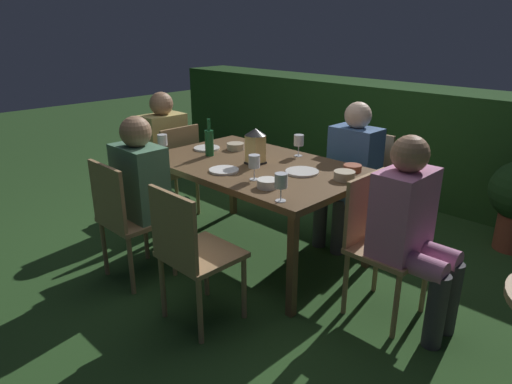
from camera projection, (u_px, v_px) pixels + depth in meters
ground_plane at (256, 253)px, 3.63m from camera, size 16.00×16.00×0.00m
dining_table at (256, 171)px, 3.39m from camera, size 1.60×1.00×0.74m
chair_head_far at (379, 239)px, 2.77m from camera, size 0.40×0.42×0.87m
person_in_pink at (412, 226)px, 2.58m from camera, size 0.48×0.38×1.15m
chair_side_left_b at (192, 250)px, 2.63m from camera, size 0.42×0.40×0.87m
chair_side_right_b at (362, 180)px, 3.82m from camera, size 0.42×0.40×0.87m
person_in_blue at (350, 167)px, 3.63m from camera, size 0.38×0.47×1.15m
chair_head_near at (174, 167)px, 4.15m from camera, size 0.40×0.42×0.87m
person_in_mustard at (161, 147)px, 4.23m from camera, size 0.48×0.38×1.15m
chair_side_left_a at (126, 216)px, 3.10m from camera, size 0.42×0.40×0.87m
person_in_green at (149, 188)px, 3.18m from camera, size 0.38×0.47×1.15m
lantern_centerpiece at (256, 144)px, 3.33m from camera, size 0.15×0.15×0.27m
green_bottle_on_table at (209, 142)px, 3.55m from camera, size 0.07×0.07×0.29m
wine_glass_a at (254, 163)px, 2.99m from camera, size 0.08×0.08×0.17m
wine_glass_b at (162, 141)px, 3.54m from camera, size 0.08×0.08×0.17m
wine_glass_c at (281, 182)px, 2.62m from camera, size 0.08×0.08×0.17m
wine_glass_d at (299, 141)px, 3.53m from camera, size 0.08×0.08×0.17m
plate_a at (224, 170)px, 3.20m from camera, size 0.21×0.21×0.01m
plate_b at (302, 172)px, 3.17m from camera, size 0.23×0.23×0.01m
plate_c at (207, 148)px, 3.77m from camera, size 0.21×0.21×0.01m
bowl_olives at (344, 175)px, 3.02m from camera, size 0.14×0.14×0.06m
bowl_bread at (268, 183)px, 2.88m from camera, size 0.14×0.14×0.05m
bowl_salad at (235, 146)px, 3.75m from camera, size 0.14×0.14×0.05m
bowl_dip at (352, 168)px, 3.19m from camera, size 0.13×0.13×0.05m
hedge_backdrop at (398, 139)px, 4.88m from camera, size 6.35×0.65×1.11m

